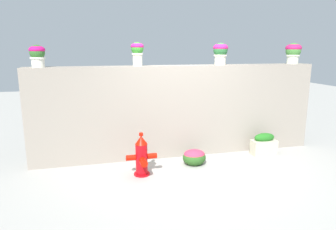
# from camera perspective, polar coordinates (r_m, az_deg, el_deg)

# --- Properties ---
(ground_plane) EXTENTS (24.00, 24.00, 0.00)m
(ground_plane) POSITION_cam_1_polar(r_m,az_deg,el_deg) (5.46, 5.03, -10.61)
(ground_plane) COLOR #9A9993
(stone_wall) EXTENTS (5.73, 0.42, 1.81)m
(stone_wall) POSITION_cam_1_polar(r_m,az_deg,el_deg) (6.13, 2.04, 0.82)
(stone_wall) COLOR gray
(stone_wall) RESTS_ON ground
(potted_plant_0) EXTENTS (0.27, 0.27, 0.38)m
(potted_plant_0) POSITION_cam_1_polar(r_m,az_deg,el_deg) (5.81, -23.31, 10.44)
(potted_plant_0) COLOR silver
(potted_plant_0) RESTS_ON stone_wall
(potted_plant_1) EXTENTS (0.24, 0.24, 0.44)m
(potted_plant_1) POSITION_cam_1_polar(r_m,az_deg,el_deg) (5.80, -5.77, 11.85)
(potted_plant_1) COLOR beige
(potted_plant_1) RESTS_ON stone_wall
(potted_plant_2) EXTENTS (0.30, 0.30, 0.43)m
(potted_plant_2) POSITION_cam_1_polar(r_m,az_deg,el_deg) (6.29, 9.80, 11.67)
(potted_plant_2) COLOR beige
(potted_plant_2) RESTS_ON stone_wall
(potted_plant_3) EXTENTS (0.33, 0.33, 0.44)m
(potted_plant_3) POSITION_cam_1_polar(r_m,az_deg,el_deg) (7.10, 22.44, 10.97)
(potted_plant_3) COLOR silver
(potted_plant_3) RESTS_ON stone_wall
(fire_hydrant) EXTENTS (0.53, 0.42, 0.75)m
(fire_hydrant) POSITION_cam_1_polar(r_m,az_deg,el_deg) (5.23, -4.97, -7.80)
(fire_hydrant) COLOR red
(fire_hydrant) RESTS_ON ground
(flower_bush_left) EXTENTS (0.44, 0.39, 0.30)m
(flower_bush_left) POSITION_cam_1_polar(r_m,az_deg,el_deg) (5.75, 4.94, -7.76)
(flower_bush_left) COLOR #29541F
(flower_bush_left) RESTS_ON ground
(planter_box) EXTENTS (0.51, 0.24, 0.45)m
(planter_box) POSITION_cam_1_polar(r_m,az_deg,el_deg) (6.52, 17.54, -5.29)
(planter_box) COLOR #B6B096
(planter_box) RESTS_ON ground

